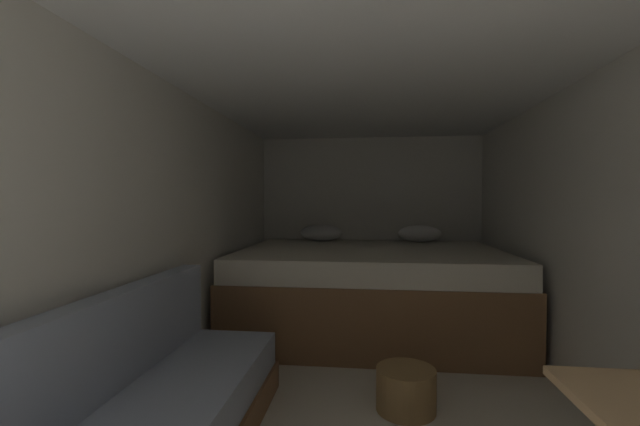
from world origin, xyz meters
TOP-DOWN VIEW (x-y plane):
  - ground_plane at (0.00, 1.98)m, footprint 6.92×6.92m
  - wall_back at (0.00, 4.46)m, footprint 2.64×0.05m
  - wall_left at (-1.30, 1.98)m, footprint 0.05×4.92m
  - wall_right at (1.30, 1.98)m, footprint 0.05×4.92m
  - ceiling_slab at (0.00, 1.98)m, footprint 2.64×4.92m
  - bed at (0.00, 3.50)m, footprint 2.42×1.81m
  - wicker_basket at (0.20, 2.02)m, footprint 0.35×0.35m

SIDE VIEW (x-z plane):
  - ground_plane at x=0.00m, z-range 0.00..0.00m
  - wicker_basket at x=0.20m, z-range 0.00..0.25m
  - bed at x=0.00m, z-range -0.09..0.88m
  - wall_back at x=0.00m, z-range 0.00..1.98m
  - wall_left at x=-1.30m, z-range 0.00..1.98m
  - wall_right at x=1.30m, z-range 0.00..1.98m
  - ceiling_slab at x=0.00m, z-range 1.98..2.03m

